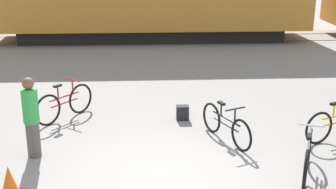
{
  "coord_description": "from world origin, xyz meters",
  "views": [
    {
      "loc": [
        -0.35,
        -7.27,
        3.93
      ],
      "look_at": [
        0.11,
        1.32,
        1.1
      ],
      "focal_mm": 50.0,
      "sensor_mm": 36.0,
      "label": 1
    }
  ],
  "objects": [
    {
      "name": "rail_far",
      "position": [
        0.0,
        12.89,
        0.01
      ],
      "size": [
        52.74,
        0.07,
        0.01
      ],
      "primitive_type": "cube",
      "color": "#4C4238",
      "rests_on": "ground_plane"
    },
    {
      "name": "bicycle_maroon",
      "position": [
        -2.18,
        2.98,
        0.38
      ],
      "size": [
        1.12,
        1.36,
        0.9
      ],
      "color": "black",
      "rests_on": "ground_plane"
    },
    {
      "name": "bicycle_silver",
      "position": [
        2.45,
        -0.07,
        0.37
      ],
      "size": [
        0.69,
        1.57,
        0.88
      ],
      "color": "black",
      "rests_on": "ground_plane"
    },
    {
      "name": "traffic_cone",
      "position": [
        -2.53,
        -0.49,
        0.25
      ],
      "size": [
        0.4,
        0.4,
        0.55
      ],
      "color": "black",
      "rests_on": "ground_plane"
    },
    {
      "name": "person_in_green",
      "position": [
        -2.47,
        1.02,
        0.8
      ],
      "size": [
        0.3,
        0.3,
        1.57
      ],
      "rotation": [
        0.0,
        0.0,
        5.42
      ],
      "color": "#514C47",
      "rests_on": "ground_plane"
    },
    {
      "name": "bicycle_black",
      "position": [
        1.3,
        1.54,
        0.35
      ],
      "size": [
        0.76,
        1.6,
        0.81
      ],
      "color": "black",
      "rests_on": "ground_plane"
    },
    {
      "name": "backpack",
      "position": [
        0.52,
        2.78,
        0.17
      ],
      "size": [
        0.28,
        0.2,
        0.34
      ],
      "color": "black",
      "rests_on": "ground_plane"
    },
    {
      "name": "ground_plane",
      "position": [
        0.0,
        0.0,
        0.0
      ],
      "size": [
        80.0,
        80.0,
        0.0
      ],
      "primitive_type": "plane",
      "color": "gray"
    },
    {
      "name": "rail_near",
      "position": [
        0.0,
        11.46,
        0.01
      ],
      "size": [
        52.74,
        0.07,
        0.01
      ],
      "primitive_type": "cube",
      "color": "#4C4238",
      "rests_on": "ground_plane"
    }
  ]
}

